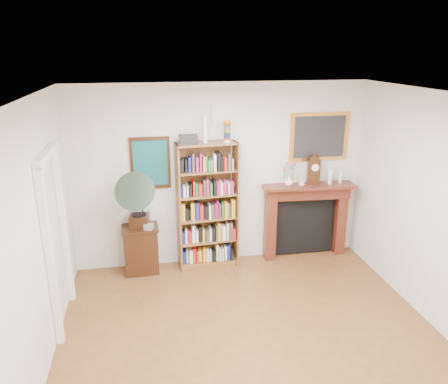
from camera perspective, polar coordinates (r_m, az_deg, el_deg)
The scene contains 15 objects.
room at distance 4.39m, azimuth 5.29°, elevation -6.79°, with size 4.51×5.01×2.81m.
door_casing at distance 5.51m, azimuth -21.17°, elevation -4.22°, with size 0.08×1.02×2.17m.
teal_poster at distance 6.50m, azimuth -9.59°, elevation 3.74°, with size 0.58×0.04×0.78m.
small_picture at distance 6.46m, azimuth -0.44°, elevation 10.24°, with size 0.26×0.04×0.30m.
gilt_painting at distance 6.96m, azimuth 12.33°, elevation 7.07°, with size 0.95×0.04×0.75m.
bookshelf at distance 6.57m, azimuth -2.19°, elevation -0.94°, with size 0.93×0.40×2.25m.
side_cabinet at distance 6.75m, azimuth -10.77°, elevation -7.37°, with size 0.54×0.39×0.73m, color black.
fireplace at distance 7.15m, azimuth 10.59°, elevation -2.73°, with size 1.47×0.44×1.23m.
gramophone at distance 6.32m, azimuth -11.22°, elevation -0.56°, with size 0.64×0.76×0.91m.
cd_stack at distance 6.49m, azimuth -9.80°, elevation -4.46°, with size 0.12×0.12×0.08m, color #A5A4B0.
mantel_clock at distance 6.93m, azimuth 11.63°, elevation 2.74°, with size 0.21×0.15×0.45m.
flower_vase at distance 6.82m, azimuth 8.44°, elevation 1.43°, with size 0.14×0.14×0.14m, color white.
teacup at distance 6.83m, azimuth 10.10°, elevation 1.04°, with size 0.09×0.09×0.07m, color white.
bottle_left at distance 7.03m, azimuth 13.70°, elevation 2.00°, with size 0.07×0.07×0.24m, color silver.
bottle_right at distance 7.13m, azimuth 14.97°, elevation 1.97°, with size 0.06×0.06×0.20m, color silver.
Camera 1 is at (-1.11, -3.82, 3.25)m, focal length 35.00 mm.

